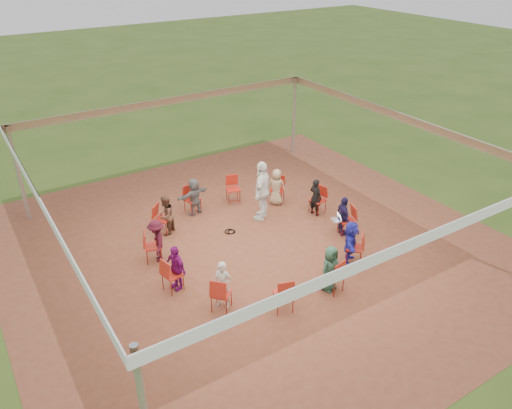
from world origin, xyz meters
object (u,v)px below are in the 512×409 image
chair_2 (277,190)px  chair_5 (162,219)px  chair_11 (355,248)px  person_seated_5 (157,241)px  chair_10 (333,276)px  chair_1 (318,200)px  person_seated_0 (343,216)px  chair_0 (347,220)px  cable_coil (230,232)px  person_seated_4 (166,215)px  chair_3 (233,190)px  person_seated_3 (194,196)px  person_seated_7 (223,285)px  chair_4 (192,200)px  chair_6 (153,246)px  person_seated_8 (330,268)px  person_seated_6 (176,267)px  chair_7 (172,275)px  standing_person (262,190)px  chair_8 (221,294)px  person_seated_9 (351,242)px  person_seated_2 (276,187)px  laptop (338,218)px  chair_9 (283,294)px  person_seated_1 (315,197)px

chair_2 → chair_5: bearing=45.0°
chair_11 → person_seated_5: bearing=104.7°
chair_10 → chair_11: same height
chair_1 → person_seated_0: (-0.19, -1.39, 0.16)m
chair_0 → chair_5: 5.32m
chair_11 → cable_coil: chair_11 is taller
cable_coil → person_seated_4: bearing=149.3°
chair_0 → chair_3: 3.89m
person_seated_3 → person_seated_7: 4.56m
chair_4 → chair_6: same height
person_seated_8 → person_seated_6: bearing=135.0°
chair_3 → chair_7: (-3.55, -3.18, 0.00)m
chair_3 → person_seated_6: 4.67m
chair_5 → chair_7: 2.75m
person_seated_7 → person_seated_8: bearing=30.0°
standing_person → chair_8: bearing=5.7°
chair_2 → cable_coil: 2.41m
chair_0 → chair_10: bearing=150.0°
chair_10 → cable_coil: size_ratio=2.86×
person_seated_9 → chair_3: bearing=59.3°
chair_5 → person_seated_5: size_ratio=0.75×
chair_10 → person_seated_4: 5.21m
standing_person → person_seated_4: bearing=-53.3°
cable_coil → person_seated_2: bearing=19.0°
chair_11 → chair_2: bearing=45.0°
chair_1 → chair_7: size_ratio=1.00×
chair_4 → standing_person: standing_person is taller
chair_2 → chair_8: (-4.10, -3.68, 0.00)m
person_seated_8 → person_seated_4: bearing=105.0°
chair_8 → person_seated_9: bearing=46.3°
chair_3 → laptop: 3.70m
person_seated_4 → cable_coil: size_ratio=3.82×
chair_8 → person_seated_2: bearing=90.0°
chair_9 → person_seated_1: bearing=60.7°
chair_5 → chair_8: bearing=45.0°
person_seated_0 → person_seated_1: size_ratio=1.00×
chair_7 → person_seated_8: bearing=46.3°
chair_3 → person_seated_8: bearing=104.7°
chair_3 → chair_8: 5.32m
chair_10 → chair_11: (1.27, 0.64, 0.00)m
chair_4 → chair_6: size_ratio=1.00×
chair_3 → person_seated_1: bearing=147.8°
chair_0 → person_seated_1: person_seated_1 is taller
person_seated_2 → person_seated_8: size_ratio=1.00×
chair_4 → standing_person: 2.25m
chair_2 → person_seated_1: (0.53, -1.30, 0.16)m
chair_5 → person_seated_2: person_seated_2 is taller
chair_8 → person_seated_5: (-0.45, 2.66, 0.16)m
chair_10 → person_seated_3: size_ratio=0.75×
standing_person → person_seated_0: bearing=86.1°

